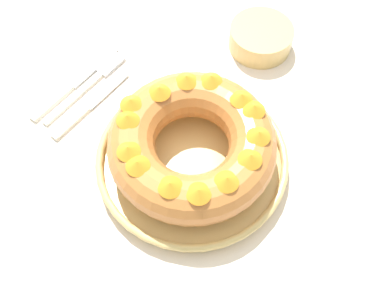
{
  "coord_description": "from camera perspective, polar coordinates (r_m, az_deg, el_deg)",
  "views": [
    {
      "loc": [
        0.24,
        -0.29,
        1.44
      ],
      "look_at": [
        0.03,
        -0.02,
        0.84
      ],
      "focal_mm": 42.0,
      "sensor_mm": 36.0,
      "label": 1
    }
  ],
  "objects": [
    {
      "name": "bundt_cake",
      "position": [
        0.69,
        -0.0,
        0.08
      ],
      "size": [
        0.26,
        0.26,
        0.09
      ],
      "color": "#C67538",
      "rests_on": "serving_dish"
    },
    {
      "name": "ground_plane",
      "position": [
        1.49,
        -0.41,
        -15.37
      ],
      "size": [
        8.0,
        8.0,
        0.0
      ],
      "primitive_type": "plane",
      "color": "#4C4742"
    },
    {
      "name": "cake_knife",
      "position": [
        0.83,
        -13.34,
        4.43
      ],
      "size": [
        0.02,
        0.18,
        0.01
      ],
      "rotation": [
        0.0,
        0.0,
        0.04
      ],
      "color": "white",
      "rests_on": "dining_table"
    },
    {
      "name": "serving_knife",
      "position": [
        0.86,
        -15.27,
        7.0
      ],
      "size": [
        0.02,
        0.21,
        0.01
      ],
      "rotation": [
        0.0,
        0.0,
        -0.01
      ],
      "color": "white",
      "rests_on": "dining_table"
    },
    {
      "name": "dining_table",
      "position": [
        0.84,
        -0.71,
        -3.49
      ],
      "size": [
        1.48,
        1.11,
        0.77
      ],
      "color": "beige",
      "rests_on": "ground_plane"
    },
    {
      "name": "serving_dish",
      "position": [
        0.74,
        -0.0,
        -2.01
      ],
      "size": [
        0.31,
        0.31,
        0.03
      ],
      "color": "tan",
      "rests_on": "dining_table"
    },
    {
      "name": "fork",
      "position": [
        0.86,
        -12.78,
        7.54
      ],
      "size": [
        0.02,
        0.2,
        0.01
      ],
      "rotation": [
        0.0,
        0.0,
        0.09
      ],
      "color": "white",
      "rests_on": "dining_table"
    },
    {
      "name": "side_bowl",
      "position": [
        0.89,
        8.72,
        13.21
      ],
      "size": [
        0.12,
        0.12,
        0.04
      ],
      "primitive_type": "cylinder",
      "color": "tan",
      "rests_on": "dining_table"
    }
  ]
}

